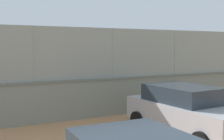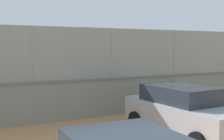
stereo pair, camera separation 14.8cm
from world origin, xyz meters
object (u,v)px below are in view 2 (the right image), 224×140
player_near_wall_returning (34,71)px  player_baseline_waiting (116,71)px  parked_car_silver (184,110)px  player_crossing_court (177,77)px  sports_ball (183,92)px

player_near_wall_returning → player_baseline_waiting: size_ratio=0.95×
player_near_wall_returning → parked_car_silver: parked_car_silver is taller
player_near_wall_returning → player_baseline_waiting: player_baseline_waiting is taller
player_crossing_court → player_near_wall_returning: (7.36, -8.76, 0.05)m
player_baseline_waiting → sports_ball: 6.39m
player_crossing_court → player_baseline_waiting: player_baseline_waiting is taller
player_crossing_court → sports_ball: bearing=65.7°
player_near_wall_returning → parked_car_silver: size_ratio=0.36×
sports_ball → player_crossing_court: bearing=-114.3°
player_crossing_court → sports_ball: player_crossing_court is taller
sports_ball → parked_car_silver: (5.67, 6.83, 0.72)m
player_crossing_court → sports_ball: 1.61m
parked_car_silver → player_crossing_court: bearing=-127.6°
player_baseline_waiting → sports_ball: player_baseline_waiting is taller
player_baseline_waiting → parked_car_silver: (4.28, 13.01, -0.14)m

